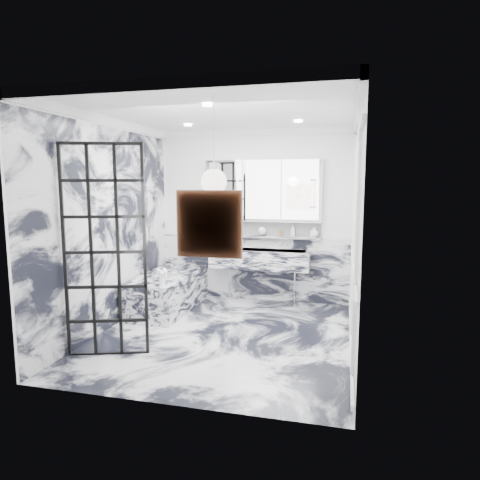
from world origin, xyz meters
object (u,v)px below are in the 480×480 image
(bathtub, at_px, (168,291))
(mirror_cabinet, at_px, (262,191))
(crittall_door, at_px, (105,252))
(trough_sink, at_px, (260,259))

(bathtub, bearing_deg, mirror_cabinet, 32.06)
(crittall_door, bearing_deg, mirror_cabinet, 46.13)
(mirror_cabinet, height_order, bathtub, mirror_cabinet)
(bathtub, bearing_deg, crittall_door, -88.32)
(crittall_door, relative_size, bathtub, 1.44)
(bathtub, bearing_deg, trough_sink, 26.48)
(trough_sink, bearing_deg, mirror_cabinet, 90.00)
(trough_sink, xyz_separation_m, mirror_cabinet, (-0.00, 0.17, 1.09))
(crittall_door, xyz_separation_m, bathtub, (-0.05, 1.81, -0.91))
(crittall_door, relative_size, mirror_cabinet, 1.25)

